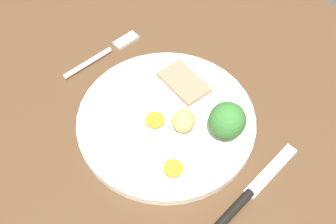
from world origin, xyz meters
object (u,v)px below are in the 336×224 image
at_px(dinner_plate, 168,119).
at_px(knife, 246,197).
at_px(carrot_coin_front, 173,169).
at_px(carrot_coin_back, 155,120).
at_px(broccoli_floret, 227,121).
at_px(meat_slice_main, 184,82).
at_px(roast_potato_left, 183,121).
at_px(fork, 104,53).

relative_size(dinner_plate, knife, 1.45).
bearing_deg(carrot_coin_front, carrot_coin_back, 154.08).
distance_m(carrot_coin_front, broccoli_floret, 0.10).
bearing_deg(meat_slice_main, dinner_plate, -66.16).
height_order(dinner_plate, carrot_coin_front, carrot_coin_front).
bearing_deg(dinner_plate, knife, -4.51).
bearing_deg(dinner_plate, meat_slice_main, 113.84).
xyz_separation_m(meat_slice_main, roast_potato_left, (0.06, -0.06, 0.01)).
bearing_deg(fork, knife, -93.28).
bearing_deg(dinner_plate, roast_potato_left, 3.65).
distance_m(carrot_coin_front, carrot_coin_back, 0.08).
bearing_deg(dinner_plate, carrot_coin_back, -107.11).
bearing_deg(broccoli_floret, knife, -30.08).
relative_size(roast_potato_left, carrot_coin_back, 1.26).
height_order(broccoli_floret, fork, broccoli_floret).
xyz_separation_m(carrot_coin_front, broccoli_floret, (0.01, 0.09, 0.03)).
bearing_deg(roast_potato_left, carrot_coin_front, -56.24).
bearing_deg(fork, carrot_coin_back, -100.83).
bearing_deg(dinner_plate, fork, 174.22).
distance_m(dinner_plate, meat_slice_main, 0.07).
bearing_deg(carrot_coin_back, roast_potato_left, 31.78).
relative_size(broccoli_floret, fork, 0.42).
distance_m(meat_slice_main, knife, 0.21).
distance_m(dinner_plate, knife, 0.16).
distance_m(roast_potato_left, carrot_coin_back, 0.04).
bearing_deg(carrot_coin_back, broccoli_floret, 32.10).
xyz_separation_m(meat_slice_main, knife, (0.19, -0.07, -0.01)).
distance_m(dinner_plate, fork, 0.18).
relative_size(dinner_plate, carrot_coin_front, 9.86).
height_order(roast_potato_left, carrot_coin_back, roast_potato_left).
distance_m(dinner_plate, carrot_coin_back, 0.02).
distance_m(meat_slice_main, carrot_coin_front, 0.15).
bearing_deg(dinner_plate, carrot_coin_front, -39.53).
bearing_deg(meat_slice_main, roast_potato_left, -46.29).
bearing_deg(fork, carrot_coin_front, -105.13).
xyz_separation_m(roast_potato_left, knife, (0.13, -0.01, -0.03)).
xyz_separation_m(fork, knife, (0.34, -0.03, 0.00)).
bearing_deg(broccoli_floret, carrot_coin_front, -97.39).
bearing_deg(carrot_coin_front, dinner_plate, 140.47).
height_order(carrot_coin_front, broccoli_floret, broccoli_floret).
xyz_separation_m(broccoli_floret, knife, (0.08, -0.05, -0.05)).
xyz_separation_m(meat_slice_main, carrot_coin_front, (0.10, -0.12, -0.00)).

